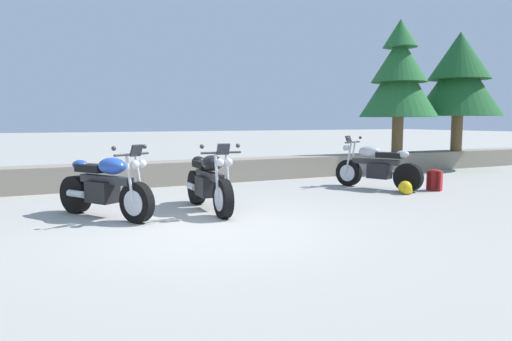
% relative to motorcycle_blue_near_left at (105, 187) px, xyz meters
% --- Properties ---
extents(ground_plane, '(120.00, 120.00, 0.00)m').
position_rel_motorcycle_blue_near_left_xyz_m(ground_plane, '(1.11, -1.37, -0.49)').
color(ground_plane, '#A3A099').
extents(stone_wall, '(36.00, 0.80, 0.55)m').
position_rel_motorcycle_blue_near_left_xyz_m(stone_wall, '(1.11, 3.43, -0.21)').
color(stone_wall, gray).
rests_on(stone_wall, ground).
extents(motorcycle_blue_near_left, '(1.24, 1.84, 1.18)m').
position_rel_motorcycle_blue_near_left_xyz_m(motorcycle_blue_near_left, '(0.00, 0.00, 0.00)').
color(motorcycle_blue_near_left, black).
rests_on(motorcycle_blue_near_left, ground).
extents(motorcycle_black_centre, '(0.67, 2.06, 1.18)m').
position_rel_motorcycle_blue_near_left_xyz_m(motorcycle_black_centre, '(1.68, -0.15, 0.00)').
color(motorcycle_black_centre, black).
rests_on(motorcycle_black_centre, ground).
extents(motorcycle_silver_far_right, '(1.07, 1.95, 1.18)m').
position_rel_motorcycle_blue_near_left_xyz_m(motorcycle_silver_far_right, '(5.98, 0.68, 0.00)').
color(motorcycle_silver_far_right, black).
rests_on(motorcycle_silver_far_right, ground).
extents(rider_backpack, '(0.34, 0.35, 0.47)m').
position_rel_motorcycle_blue_near_left_xyz_m(rider_backpack, '(6.94, -0.12, -0.24)').
color(rider_backpack, '#A31E1E').
rests_on(rider_backpack, ground).
extents(rider_helmet, '(0.28, 0.28, 0.28)m').
position_rel_motorcycle_blue_near_left_xyz_m(rider_helmet, '(5.99, -0.24, -0.35)').
color(rider_helmet, yellow).
rests_on(rider_helmet, ground).
extents(pine_tree_mid_left, '(2.30, 2.30, 3.96)m').
position_rel_motorcycle_blue_near_left_xyz_m(pine_tree_mid_left, '(8.99, 3.32, 2.36)').
color(pine_tree_mid_left, brown).
rests_on(pine_tree_mid_left, stone_wall).
extents(pine_tree_mid_right, '(2.66, 2.66, 3.77)m').
position_rel_motorcycle_blue_near_left_xyz_m(pine_tree_mid_right, '(11.38, 3.22, 2.46)').
color(pine_tree_mid_right, brown).
rests_on(pine_tree_mid_right, stone_wall).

